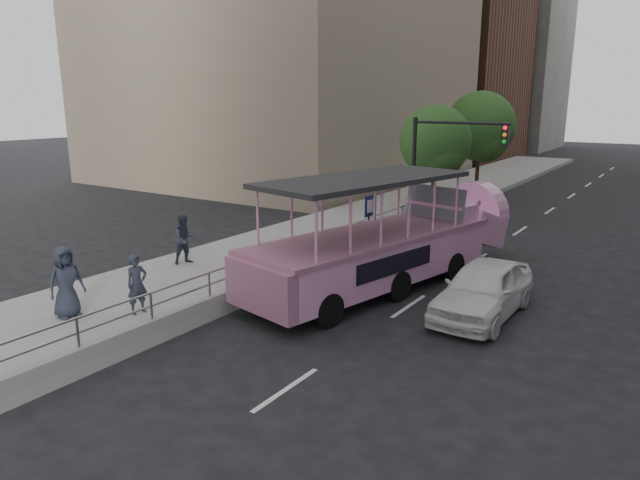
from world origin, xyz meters
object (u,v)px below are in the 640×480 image
pedestrian_far (66,282)px  traffic_signal (440,158)px  duck_boat (394,243)px  pedestrian_near (137,284)px  street_tree_near (436,144)px  street_tree_far (481,129)px  pedestrian_mid (185,239)px  parking_sign (369,219)px  car (483,289)px

pedestrian_far → traffic_signal: size_ratio=0.37×
duck_boat → pedestrian_near: 8.14m
pedestrian_near → duck_boat: bearing=-20.9°
duck_boat → street_tree_near: size_ratio=1.98×
pedestrian_far → street_tree_far: 24.76m
pedestrian_mid → street_tree_far: 19.75m
street_tree_far → parking_sign: bearing=-87.7°
duck_boat → car: size_ratio=2.49×
duck_boat → car: duck_boat is taller
parking_sign → street_tree_far: (-0.56, 14.05, 2.75)m
pedestrian_near → traffic_signal: 14.26m
pedestrian_near → street_tree_near: (1.23, 17.20, 2.71)m
pedestrian_near → pedestrian_far: size_ratio=0.84×
pedestrian_mid → street_tree_near: size_ratio=0.30×
car → pedestrian_mid: 10.23m
pedestrian_far → traffic_signal: bearing=-7.8°
car → pedestrian_mid: size_ratio=2.63×
pedestrian_mid → street_tree_near: 13.88m
car → pedestrian_mid: bearing=-170.0°
pedestrian_mid → street_tree_far: (3.97, 19.09, 3.14)m
duck_boat → street_tree_far: (-2.69, 16.19, 2.95)m
pedestrian_near → street_tree_near: bearing=5.4°
duck_boat → pedestrian_near: (-4.11, -7.02, -0.25)m
car → pedestrian_mid: (-10.09, -1.63, 0.39)m
pedestrian_mid → parking_sign: (4.53, 5.04, 0.39)m
pedestrian_mid → traffic_signal: traffic_signal is taller
car → pedestrian_far: (-8.87, -6.96, 0.49)m
car → pedestrian_near: bearing=-141.9°
car → traffic_signal: size_ratio=0.88×
pedestrian_far → pedestrian_mid: bearing=20.5°
car → pedestrian_far: bearing=-141.1°
traffic_signal → street_tree_near: street_tree_near is taller
car → pedestrian_near: pedestrian_near is taller
traffic_signal → pedestrian_near: bearing=-101.6°
parking_sign → street_tree_far: street_tree_far is taller
duck_boat → street_tree_near: bearing=105.8°
pedestrian_near → traffic_signal: size_ratio=0.31×
duck_boat → pedestrian_far: (-5.45, -8.23, -0.10)m
street_tree_far → pedestrian_far: bearing=-96.4°
duck_boat → pedestrian_near: duck_boat is taller
duck_boat → parking_sign: (-2.13, 2.14, 0.20)m
pedestrian_mid → traffic_signal: 11.29m
pedestrian_mid → duck_boat: bearing=-46.0°
pedestrian_near → parking_sign: size_ratio=0.66×
pedestrian_mid → pedestrian_far: size_ratio=0.90×
pedestrian_far → parking_sign: size_ratio=0.79×
duck_boat → pedestrian_near: bearing=-120.4°
pedestrian_far → parking_sign: (3.32, 10.37, 0.30)m
duck_boat → street_tree_far: size_ratio=1.76×
pedestrian_near → pedestrian_far: pedestrian_far is taller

